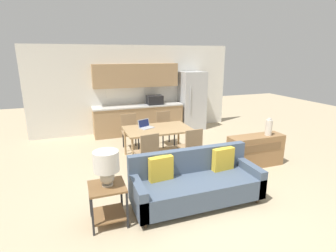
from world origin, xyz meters
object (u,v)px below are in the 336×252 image
(couch, at_px, (195,183))
(dining_chair_near_left, at_px, (148,151))
(dining_table, at_px, (158,131))
(dining_chair_near_right, at_px, (191,146))
(dining_chair_far_left, at_px, (130,130))
(laptop, at_px, (146,126))
(vase, at_px, (269,127))
(side_table, at_px, (108,198))
(table_lamp, at_px, (106,164))
(credenza, at_px, (255,151))
(refrigerator, at_px, (192,101))
(dining_chair_far_right, at_px, (165,126))

(couch, relative_size, dining_chair_near_left, 2.38)
(dining_table, bearing_deg, dining_chair_near_left, -120.49)
(couch, height_order, dining_chair_near_right, dining_chair_near_right)
(couch, xyz_separation_m, dining_chair_near_right, (0.52, 1.28, 0.16))
(couch, relative_size, dining_chair_far_left, 2.38)
(dining_chair_near_left, height_order, laptop, laptop)
(vase, height_order, dining_chair_near_right, vase)
(side_table, xyz_separation_m, dining_chair_far_left, (0.98, 3.07, 0.10))
(dining_table, distance_m, table_lamp, 2.63)
(side_table, xyz_separation_m, laptop, (1.21, 2.33, 0.37))
(dining_table, xyz_separation_m, credenza, (1.90, -1.21, -0.32))
(table_lamp, relative_size, credenza, 0.41)
(refrigerator, relative_size, dining_chair_near_left, 2.09)
(vase, bearing_deg, dining_chair_far_right, 128.22)
(dining_table, relative_size, credenza, 1.22)
(credenza, distance_m, laptop, 2.58)
(vase, bearing_deg, dining_table, 149.88)
(side_table, distance_m, laptop, 2.66)
(table_lamp, relative_size, vase, 1.35)
(dining_chair_near_right, height_order, dining_chair_far_left, same)
(couch, bearing_deg, dining_chair_near_left, 109.88)
(credenza, height_order, laptop, laptop)
(credenza, bearing_deg, refrigerator, 90.45)
(refrigerator, height_order, table_lamp, refrigerator)
(side_table, relative_size, dining_chair_far_right, 0.66)
(dining_table, distance_m, credenza, 2.27)
(couch, xyz_separation_m, laptop, (-0.24, 2.25, 0.43))
(dining_chair_near_right, bearing_deg, couch, 65.56)
(side_table, bearing_deg, dining_chair_far_left, 72.33)
(vase, bearing_deg, table_lamp, -165.67)
(refrigerator, distance_m, credenza, 3.36)
(dining_chair_far_left, bearing_deg, couch, -80.34)
(couch, distance_m, laptop, 2.30)
(side_table, bearing_deg, refrigerator, 52.10)
(dining_table, relative_size, dining_chair_far_left, 1.71)
(table_lamp, bearing_deg, laptop, 62.69)
(couch, bearing_deg, dining_chair_near_right, 68.07)
(side_table, relative_size, credenza, 0.47)
(refrigerator, relative_size, table_lamp, 3.63)
(credenza, distance_m, dining_chair_far_right, 2.51)
(laptop, bearing_deg, dining_chair_near_right, -74.90)
(refrigerator, height_order, side_table, refrigerator)
(couch, bearing_deg, laptop, 96.10)
(dining_chair_far_right, height_order, dining_chair_near_right, same)
(couch, xyz_separation_m, dining_chair_near_left, (-0.46, 1.28, 0.16))
(laptop, bearing_deg, dining_chair_far_left, 84.48)
(dining_table, bearing_deg, dining_chair_far_left, 119.19)
(couch, bearing_deg, credenza, 25.15)
(refrigerator, relative_size, laptop, 4.79)
(dining_chair_near_left, bearing_deg, dining_table, -128.89)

